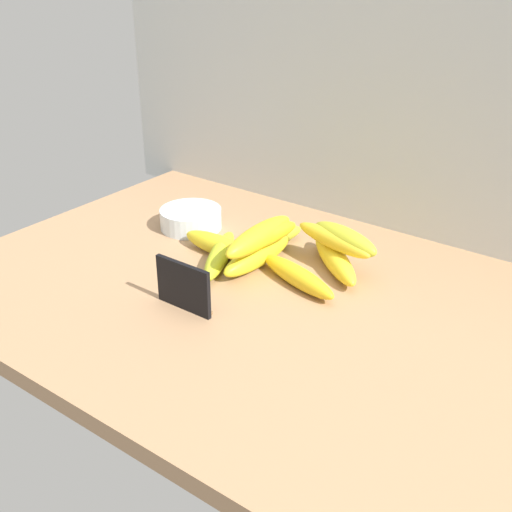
# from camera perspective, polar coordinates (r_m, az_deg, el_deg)

# --- Properties ---
(counter_top) EXTENTS (1.10, 0.76, 0.03)m
(counter_top) POSITION_cam_1_polar(r_m,az_deg,el_deg) (1.14, -0.15, -3.88)
(counter_top) COLOR #A57C57
(counter_top) RESTS_ON ground
(back_wall) EXTENTS (1.30, 0.02, 0.70)m
(back_wall) POSITION_cam_1_polar(r_m,az_deg,el_deg) (1.33, 10.33, 15.80)
(back_wall) COLOR #BBC0BF
(back_wall) RESTS_ON ground
(chalkboard_sign) EXTENTS (0.11, 0.02, 0.08)m
(chalkboard_sign) POSITION_cam_1_polar(r_m,az_deg,el_deg) (1.07, -6.32, -2.79)
(chalkboard_sign) COLOR black
(chalkboard_sign) RESTS_ON counter_top
(fruit_bowl) EXTENTS (0.13, 0.13, 0.04)m
(fruit_bowl) POSITION_cam_1_polar(r_m,az_deg,el_deg) (1.37, -5.70, 3.27)
(fruit_bowl) COLOR silver
(fruit_bowl) RESTS_ON counter_top
(banana_0) EXTENTS (0.05, 0.19, 0.04)m
(banana_0) POSITION_cam_1_polar(r_m,az_deg,el_deg) (1.21, 0.16, 0.08)
(banana_0) COLOR yellow
(banana_0) RESTS_ON counter_top
(banana_1) EXTENTS (0.12, 0.19, 0.04)m
(banana_1) POSITION_cam_1_polar(r_m,az_deg,el_deg) (1.22, -3.18, 0.09)
(banana_1) COLOR #BCCA27
(banana_1) RESTS_ON counter_top
(banana_2) EXTENTS (0.08, 0.17, 0.04)m
(banana_2) POSITION_cam_1_polar(r_m,az_deg,el_deg) (1.28, 1.09, 1.48)
(banana_2) COLOR gold
(banana_2) RESTS_ON counter_top
(banana_3) EXTENTS (0.18, 0.16, 0.04)m
(banana_3) POSITION_cam_1_polar(r_m,az_deg,el_deg) (1.21, 6.87, -0.23)
(banana_3) COLOR yellow
(banana_3) RESTS_ON counter_top
(banana_4) EXTENTS (0.19, 0.09, 0.04)m
(banana_4) POSITION_cam_1_polar(r_m,az_deg,el_deg) (1.15, 3.65, -1.78)
(banana_4) COLOR yellow
(banana_4) RESTS_ON counter_top
(banana_5) EXTENTS (0.17, 0.05, 0.04)m
(banana_5) POSITION_cam_1_polar(r_m,az_deg,el_deg) (1.25, -3.18, 0.90)
(banana_5) COLOR yellow
(banana_5) RESTS_ON counter_top
(banana_6) EXTENTS (0.18, 0.08, 0.03)m
(banana_6) POSITION_cam_1_polar(r_m,az_deg,el_deg) (1.19, 6.75, 1.42)
(banana_6) COLOR yellow
(banana_6) RESTS_ON banana_3
(banana_7) EXTENTS (0.05, 0.20, 0.04)m
(banana_7) POSITION_cam_1_polar(r_m,az_deg,el_deg) (1.18, 0.28, 1.73)
(banana_7) COLOR yellow
(banana_7) RESTS_ON banana_0
(banana_8) EXTENTS (0.06, 0.17, 0.04)m
(banana_8) POSITION_cam_1_polar(r_m,az_deg,el_deg) (1.19, 0.64, 1.67)
(banana_8) COLOR yellow
(banana_8) RESTS_ON banana_0
(banana_9) EXTENTS (0.16, 0.08, 0.04)m
(banana_9) POSITION_cam_1_polar(r_m,az_deg,el_deg) (1.19, 7.74, 1.50)
(banana_9) COLOR gold
(banana_9) RESTS_ON banana_3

